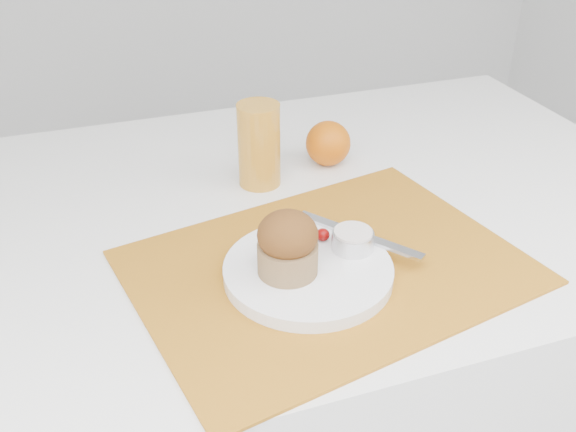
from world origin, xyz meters
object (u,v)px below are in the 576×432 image
object	(u,v)px
orange	(328,143)
muffin	(288,244)
plate	(308,271)
juice_glass	(259,145)
table	(304,369)

from	to	relation	value
orange	muffin	bearing A→B (deg)	-120.40
plate	muffin	bearing A→B (deg)	-174.96
plate	juice_glass	world-z (taller)	juice_glass
plate	table	bearing A→B (deg)	69.87
orange	muffin	world-z (taller)	muffin
plate	orange	size ratio (longest dim) A/B	2.85
plate	muffin	world-z (taller)	muffin
plate	orange	distance (m)	0.33
juice_glass	muffin	size ratio (longest dim) A/B	1.54
table	orange	bearing A→B (deg)	53.27
table	orange	size ratio (longest dim) A/B	15.55
muffin	table	bearing A→B (deg)	63.14
plate	juice_glass	distance (m)	0.28
table	orange	world-z (taller)	orange
table	juice_glass	xyz separation A→B (m)	(-0.06, 0.07, 0.44)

